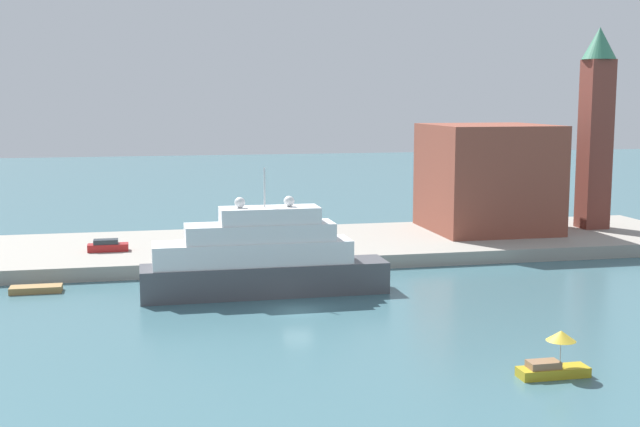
{
  "coord_description": "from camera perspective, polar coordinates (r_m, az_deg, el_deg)",
  "views": [
    {
      "loc": [
        -13.06,
        -69.85,
        18.59
      ],
      "look_at": [
        3.28,
        6.0,
        7.74
      ],
      "focal_mm": 46.97,
      "sensor_mm": 36.0,
      "label": 1
    }
  ],
  "objects": [
    {
      "name": "ground",
      "position": [
        73.45,
        -1.52,
        -6.7
      ],
      "size": [
        400.0,
        400.0,
        0.0
      ],
      "primitive_type": "plane",
      "color": "#3D6670"
    },
    {
      "name": "quay_dock",
      "position": [
        99.69,
        -4.43,
        -2.37
      ],
      "size": [
        110.0,
        22.72,
        1.51
      ],
      "primitive_type": "cube",
      "color": "gray",
      "rests_on": "ground"
    },
    {
      "name": "large_yacht",
      "position": [
        79.1,
        -4.01,
        -3.18
      ],
      "size": [
        23.25,
        4.6,
        12.04
      ],
      "color": "#4C4C51",
      "rests_on": "ground"
    },
    {
      "name": "small_motorboat",
      "position": [
        58.8,
        15.67,
        -9.57
      ],
      "size": [
        4.82,
        1.98,
        3.15
      ],
      "color": "#B7991E",
      "rests_on": "ground"
    },
    {
      "name": "work_barge",
      "position": [
        84.85,
        -18.78,
        -4.91
      ],
      "size": [
        4.8,
        1.91,
        0.64
      ],
      "primitive_type": "cube",
      "color": "olive",
      "rests_on": "ground"
    },
    {
      "name": "harbor_building",
      "position": [
        109.57,
        11.34,
        2.41
      ],
      "size": [
        14.88,
        15.14,
        13.57
      ],
      "primitive_type": "cube",
      "color": "brown",
      "rests_on": "quay_dock"
    },
    {
      "name": "bell_tower",
      "position": [
        114.4,
        18.29,
        6.03
      ],
      "size": [
        4.35,
        4.35,
        25.89
      ],
      "color": "brown",
      "rests_on": "quay_dock"
    },
    {
      "name": "parked_car",
      "position": [
        96.21,
        -14.27,
        -2.16
      ],
      "size": [
        4.44,
        1.64,
        1.34
      ],
      "color": "#B21E1E",
      "rests_on": "quay_dock"
    },
    {
      "name": "person_figure",
      "position": [
        91.89,
        -10.71,
        -2.44
      ],
      "size": [
        0.36,
        0.36,
        1.55
      ],
      "color": "#4C4C4C",
      "rests_on": "quay_dock"
    },
    {
      "name": "mooring_bollard",
      "position": [
        89.15,
        -5.67,
        -2.92
      ],
      "size": [
        0.48,
        0.48,
        0.62
      ],
      "primitive_type": "cylinder",
      "color": "black",
      "rests_on": "quay_dock"
    }
  ]
}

